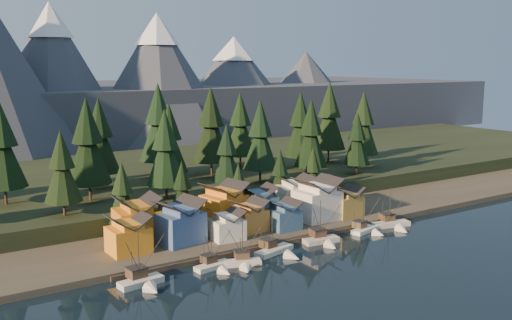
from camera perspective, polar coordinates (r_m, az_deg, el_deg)
ground at (r=125.19m, az=5.92°, el=-10.44°), size 500.00×500.00×0.00m
shore_strip at (r=156.54m, az=-3.33°, el=-5.96°), size 400.00×50.00×1.50m
hillside at (r=199.85m, az=-10.44°, el=-1.99°), size 420.00×100.00×6.00m
dock at (r=137.52m, az=1.57°, el=-8.30°), size 80.00×4.00×1.00m
mountain_ridge at (r=313.18m, az=-20.07°, el=6.05°), size 560.00×190.00×90.00m
boat_0 at (r=114.90m, az=-11.23°, el=-11.17°), size 9.42×10.06×12.05m
boat_1 at (r=121.83m, az=-4.08°, el=-10.04°), size 8.70×9.29×9.94m
boat_2 at (r=123.33m, az=-1.24°, el=-9.64°), size 8.46×9.04×10.63m
boat_3 at (r=130.70m, az=2.22°, el=-8.55°), size 11.00×11.55×11.33m
boat_4 at (r=138.83m, az=6.77°, el=-7.41°), size 9.48×10.10×11.58m
boat_5 at (r=149.10m, az=11.08°, el=-6.40°), size 8.61×9.14×10.48m
boat_6 at (r=155.37m, az=13.59°, el=-5.82°), size 11.20×11.78×11.60m
house_front_0 at (r=129.58m, az=-12.65°, el=-7.15°), size 8.75×8.30×8.48m
house_front_1 at (r=134.31m, az=-7.72°, el=-5.98°), size 11.55×11.23×10.27m
house_front_2 at (r=136.32m, az=-2.95°, el=-6.39°), size 7.70×7.76×7.11m
house_front_3 at (r=142.43m, az=-0.69°, el=-5.50°), size 8.50×8.17×7.87m
house_front_4 at (r=144.44m, az=2.74°, el=-5.40°), size 7.25×7.82×7.36m
house_front_5 at (r=153.19m, az=6.13°, el=-3.77°), size 10.85×9.89×11.29m
house_front_6 at (r=158.04m, az=8.92°, el=-4.04°), size 8.25×7.82×8.06m
house_back_0 at (r=137.20m, az=-11.82°, el=-5.66°), size 10.47×10.11×10.72m
house_back_1 at (r=139.95m, az=-7.47°, el=-5.73°), size 7.95×8.04×8.46m
house_back_2 at (r=148.91m, az=-3.20°, el=-4.23°), size 11.67×11.01×10.78m
house_back_3 at (r=152.90m, az=0.23°, el=-4.18°), size 9.98×9.15×9.08m
house_back_4 at (r=161.06m, az=3.95°, el=-3.30°), size 10.77×10.48×10.07m
house_back_5 at (r=165.00m, az=6.71°, el=-3.22°), size 9.21×9.30×9.06m
tree_hill_1 at (r=162.50m, az=-24.05°, el=1.15°), size 11.92×11.92×27.77m
tree_hill_2 at (r=145.58m, az=-18.82°, el=-0.86°), size 9.11×9.11×21.23m
tree_hill_3 at (r=159.00m, az=-16.48°, el=1.51°), size 12.09×12.09×28.17m
tree_hill_4 at (r=175.61m, az=-15.37°, el=2.09°), size 11.58×11.58×26.98m
tree_hill_5 at (r=156.05m, az=-9.05°, el=0.97°), size 10.68×10.68×24.88m
tree_hill_6 at (r=172.79m, az=-8.65°, el=1.91°), size 10.88×10.88×25.35m
tree_hill_7 at (r=162.73m, az=-2.94°, el=0.50°), size 8.62×8.62×20.09m
tree_hill_8 at (r=186.66m, az=-4.51°, el=3.28°), size 12.69×12.69×29.56m
tree_hill_9 at (r=176.47m, az=0.42°, el=2.31°), size 11.17×11.17×26.03m
tree_hill_10 at (r=201.63m, az=-1.59°, el=3.38°), size 11.57×11.57×26.95m
tree_hill_11 at (r=181.78m, az=5.51°, el=2.43°), size 11.05×11.05×25.74m
tree_hill_12 at (r=199.09m, az=4.46°, el=3.33°), size 11.73×11.73×27.31m
tree_hill_13 at (r=192.29m, az=10.08°, el=1.92°), size 8.94×8.94×20.82m
tree_hill_14 at (r=214.80m, az=7.32°, el=4.18°), size 12.97×12.97×30.21m
tree_hill_15 at (r=189.49m, az=-9.69°, el=3.46°), size 13.16×13.16×30.67m
tree_hill_17 at (r=207.27m, az=10.66°, el=3.42°), size 11.64×11.64×27.12m
tree_shore_0 at (r=142.66m, az=-13.21°, el=-3.38°), size 7.72×7.72×17.99m
tree_shore_1 at (r=148.76m, az=-7.39°, el=-2.95°), size 7.16×7.16×16.68m
tree_shore_2 at (r=156.88m, az=-1.77°, el=-2.65°), size 6.22×6.22×14.49m
tree_shore_3 at (r=164.09m, az=2.42°, el=-1.58°), size 7.37×7.37×17.17m
tree_shore_4 at (r=171.23m, az=5.70°, el=-1.22°), size 7.19×7.19×16.75m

